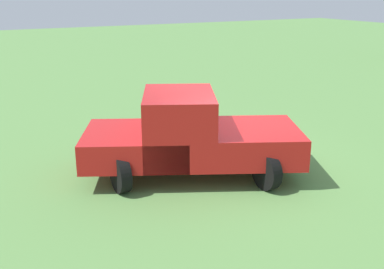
% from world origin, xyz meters
% --- Properties ---
extents(ground_plane, '(80.00, 80.00, 0.00)m').
position_xyz_m(ground_plane, '(0.00, 0.00, 0.00)').
color(ground_plane, '#5B8C47').
extents(pickup_truck, '(3.73, 4.92, 1.79)m').
position_xyz_m(pickup_truck, '(-0.04, 1.07, 0.92)').
color(pickup_truck, black).
rests_on(pickup_truck, ground_plane).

